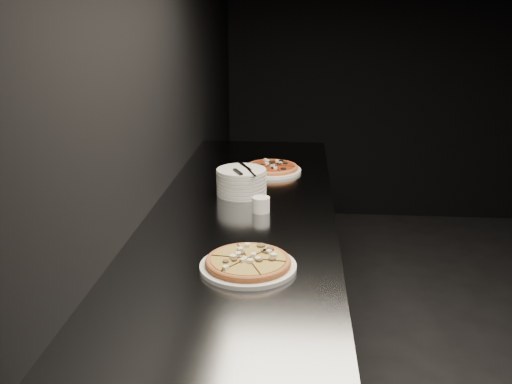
# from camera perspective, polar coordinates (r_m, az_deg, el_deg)

# --- Properties ---
(wall_left) EXTENTS (0.02, 5.00, 2.80)m
(wall_left) POSITION_cam_1_polar(r_m,az_deg,el_deg) (2.28, -10.82, 10.11)
(wall_left) COLOR black
(wall_left) RESTS_ON floor
(counter) EXTENTS (0.74, 2.44, 0.92)m
(counter) POSITION_cam_1_polar(r_m,az_deg,el_deg) (2.52, -1.23, -11.50)
(counter) COLOR slate
(counter) RESTS_ON floor
(pizza_mushroom) EXTENTS (0.30, 0.30, 0.04)m
(pizza_mushroom) POSITION_cam_1_polar(r_m,az_deg,el_deg) (1.79, -0.79, -7.12)
(pizza_mushroom) COLOR white
(pizza_mushroom) RESTS_ON counter
(pizza_tomato) EXTENTS (0.29, 0.29, 0.03)m
(pizza_tomato) POSITION_cam_1_polar(r_m,az_deg,el_deg) (2.84, 1.57, 2.40)
(pizza_tomato) COLOR white
(pizza_tomato) RESTS_ON counter
(plate_stack) EXTENTS (0.22, 0.22, 0.11)m
(plate_stack) POSITION_cam_1_polar(r_m,az_deg,el_deg) (2.49, -1.47, 1.05)
(plate_stack) COLOR white
(plate_stack) RESTS_ON counter
(cutlery) EXTENTS (0.09, 0.23, 0.01)m
(cutlery) POSITION_cam_1_polar(r_m,az_deg,el_deg) (2.45, -1.32, 2.26)
(cutlery) COLOR #B2B4B9
(cutlery) RESTS_ON plate_stack
(ramekin) EXTENTS (0.07, 0.07, 0.06)m
(ramekin) POSITION_cam_1_polar(r_m,az_deg,el_deg) (2.27, 0.50, -1.22)
(ramekin) COLOR silver
(ramekin) RESTS_ON counter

